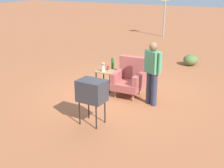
{
  "coord_description": "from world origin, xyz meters",
  "views": [
    {
      "loc": [
        3.42,
        -7.08,
        3.08
      ],
      "look_at": [
        0.24,
        -0.98,
        0.65
      ],
      "focal_mm": 47.56,
      "sensor_mm": 36.0,
      "label": 1
    }
  ],
  "objects_px": {
    "person_standing": "(152,70)",
    "soda_can_blue": "(104,66)",
    "tv_on_stand": "(92,91)",
    "flower_vase": "(103,66)",
    "armchair": "(129,78)",
    "bottle_wine_green": "(112,63)",
    "road_sign": "(165,12)",
    "side_table": "(107,73)",
    "soda_can_red": "(108,68)"
  },
  "relations": [
    {
      "from": "bottle_wine_green",
      "to": "soda_can_blue",
      "type": "xyz_separation_m",
      "value": [
        -0.23,
        -0.09,
        -0.1
      ]
    },
    {
      "from": "tv_on_stand",
      "to": "bottle_wine_green",
      "type": "distance_m",
      "value": 2.43
    },
    {
      "from": "bottle_wine_green",
      "to": "soda_can_red",
      "type": "height_order",
      "value": "bottle_wine_green"
    },
    {
      "from": "soda_can_blue",
      "to": "soda_can_red",
      "type": "bearing_deg",
      "value": -26.66
    },
    {
      "from": "person_standing",
      "to": "road_sign",
      "type": "bearing_deg",
      "value": 106.41
    },
    {
      "from": "soda_can_blue",
      "to": "side_table",
      "type": "bearing_deg",
      "value": -42.51
    },
    {
      "from": "side_table",
      "to": "person_standing",
      "type": "height_order",
      "value": "person_standing"
    },
    {
      "from": "person_standing",
      "to": "flower_vase",
      "type": "relative_size",
      "value": 6.19
    },
    {
      "from": "person_standing",
      "to": "soda_can_blue",
      "type": "xyz_separation_m",
      "value": [
        -1.71,
        0.59,
        -0.29
      ]
    },
    {
      "from": "flower_vase",
      "to": "road_sign",
      "type": "bearing_deg",
      "value": 97.44
    },
    {
      "from": "tv_on_stand",
      "to": "soda_can_blue",
      "type": "bearing_deg",
      "value": 112.59
    },
    {
      "from": "person_standing",
      "to": "bottle_wine_green",
      "type": "bearing_deg",
      "value": 155.33
    },
    {
      "from": "side_table",
      "to": "flower_vase",
      "type": "bearing_deg",
      "value": -104.03
    },
    {
      "from": "person_standing",
      "to": "soda_can_blue",
      "type": "relative_size",
      "value": 13.44
    },
    {
      "from": "bottle_wine_green",
      "to": "armchair",
      "type": "bearing_deg",
      "value": -25.31
    },
    {
      "from": "soda_can_blue",
      "to": "armchair",
      "type": "bearing_deg",
      "value": -14.53
    },
    {
      "from": "soda_can_red",
      "to": "soda_can_blue",
      "type": "xyz_separation_m",
      "value": [
        -0.17,
        0.08,
        0.0
      ]
    },
    {
      "from": "tv_on_stand",
      "to": "person_standing",
      "type": "distance_m",
      "value": 1.83
    },
    {
      "from": "armchair",
      "to": "bottle_wine_green",
      "type": "relative_size",
      "value": 3.31
    },
    {
      "from": "armchair",
      "to": "flower_vase",
      "type": "xyz_separation_m",
      "value": [
        -0.81,
        -0.05,
        0.24
      ]
    },
    {
      "from": "road_sign",
      "to": "bottle_wine_green",
      "type": "distance_m",
      "value": 8.91
    },
    {
      "from": "road_sign",
      "to": "bottle_wine_green",
      "type": "relative_size",
      "value": 7.63
    },
    {
      "from": "tv_on_stand",
      "to": "road_sign",
      "type": "relative_size",
      "value": 0.42
    },
    {
      "from": "flower_vase",
      "to": "person_standing",
      "type": "bearing_deg",
      "value": -10.75
    },
    {
      "from": "soda_can_blue",
      "to": "tv_on_stand",
      "type": "bearing_deg",
      "value": -67.41
    },
    {
      "from": "side_table",
      "to": "tv_on_stand",
      "type": "distance_m",
      "value": 2.24
    },
    {
      "from": "tv_on_stand",
      "to": "flower_vase",
      "type": "height_order",
      "value": "tv_on_stand"
    },
    {
      "from": "person_standing",
      "to": "flower_vase",
      "type": "height_order",
      "value": "person_standing"
    },
    {
      "from": "person_standing",
      "to": "flower_vase",
      "type": "xyz_separation_m",
      "value": [
        -1.59,
        0.3,
        -0.2
      ]
    },
    {
      "from": "side_table",
      "to": "tv_on_stand",
      "type": "bearing_deg",
      "value": -69.73
    },
    {
      "from": "soda_can_blue",
      "to": "bottle_wine_green",
      "type": "bearing_deg",
      "value": 21.85
    },
    {
      "from": "tv_on_stand",
      "to": "soda_can_blue",
      "type": "distance_m",
      "value": 2.42
    },
    {
      "from": "bottle_wine_green",
      "to": "soda_can_red",
      "type": "bearing_deg",
      "value": -109.68
    },
    {
      "from": "soda_can_blue",
      "to": "flower_vase",
      "type": "height_order",
      "value": "flower_vase"
    },
    {
      "from": "bottle_wine_green",
      "to": "soda_can_red",
      "type": "xyz_separation_m",
      "value": [
        -0.06,
        -0.17,
        -0.1
      ]
    },
    {
      "from": "side_table",
      "to": "person_standing",
      "type": "relative_size",
      "value": 0.36
    },
    {
      "from": "side_table",
      "to": "flower_vase",
      "type": "xyz_separation_m",
      "value": [
        -0.04,
        -0.14,
        0.23
      ]
    },
    {
      "from": "side_table",
      "to": "tv_on_stand",
      "type": "relative_size",
      "value": 0.57
    },
    {
      "from": "tv_on_stand",
      "to": "road_sign",
      "type": "height_order",
      "value": "road_sign"
    },
    {
      "from": "armchair",
      "to": "road_sign",
      "type": "relative_size",
      "value": 0.43
    },
    {
      "from": "flower_vase",
      "to": "tv_on_stand",
      "type": "bearing_deg",
      "value": -67.45
    },
    {
      "from": "armchair",
      "to": "tv_on_stand",
      "type": "height_order",
      "value": "armchair"
    },
    {
      "from": "bottle_wine_green",
      "to": "flower_vase",
      "type": "distance_m",
      "value": 0.4
    },
    {
      "from": "tv_on_stand",
      "to": "flower_vase",
      "type": "xyz_separation_m",
      "value": [
        -0.81,
        1.94,
        -0.05
      ]
    },
    {
      "from": "tv_on_stand",
      "to": "person_standing",
      "type": "height_order",
      "value": "person_standing"
    },
    {
      "from": "armchair",
      "to": "road_sign",
      "type": "xyz_separation_m",
      "value": [
        -2.01,
        9.13,
        0.88
      ]
    },
    {
      "from": "tv_on_stand",
      "to": "bottle_wine_green",
      "type": "bearing_deg",
      "value": 106.77
    },
    {
      "from": "side_table",
      "to": "bottle_wine_green",
      "type": "distance_m",
      "value": 0.35
    },
    {
      "from": "bottle_wine_green",
      "to": "soda_can_red",
      "type": "relative_size",
      "value": 2.62
    },
    {
      "from": "soda_can_blue",
      "to": "flower_vase",
      "type": "relative_size",
      "value": 0.46
    }
  ]
}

